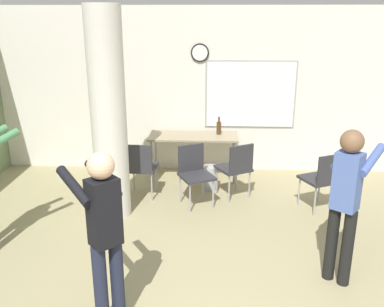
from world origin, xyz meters
TOP-DOWN VIEW (x-y plane):
  - wall_back at (0.02, 5.06)m, footprint 8.00×0.15m
  - support_pillar at (-1.10, 3.13)m, footprint 0.47×0.47m
  - folding_table at (-0.05, 4.58)m, footprint 1.48×0.62m
  - bottle_on_table at (0.37, 4.67)m, footprint 0.08×0.08m
  - waste_bin at (0.24, 4.07)m, footprint 0.24×0.24m
  - chair_table_right at (0.62, 3.75)m, footprint 0.60×0.60m
  - chair_mid_room at (1.80, 3.37)m, footprint 0.59×0.59m
  - chair_table_left at (-0.80, 3.71)m, footprint 0.47×0.47m
  - chair_table_front at (0.01, 3.52)m, footprint 0.59×0.59m
  - person_playing_side at (1.59, 1.70)m, footprint 0.60×0.67m
  - person_playing_front at (-0.65, 0.92)m, footprint 0.63×0.64m

SIDE VIEW (x-z plane):
  - waste_bin at x=0.24m, z-range 0.00..0.38m
  - chair_table_right at x=0.62m, z-range 0.08..0.95m
  - chair_mid_room at x=1.80m, z-range 0.08..0.95m
  - chair_table_left at x=-0.80m, z-range 0.08..0.95m
  - chair_table_front at x=0.01m, z-range 0.08..0.95m
  - folding_table at x=-0.05m, z-range 0.31..1.06m
  - bottle_on_table at x=0.37m, z-range 0.71..1.00m
  - person_playing_front at x=-0.65m, z-range 0.15..1.79m
  - person_playing_side at x=1.59m, z-range 0.15..1.79m
  - wall_back at x=0.02m, z-range 0.00..2.80m
  - support_pillar at x=-1.10m, z-range 0.00..2.80m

